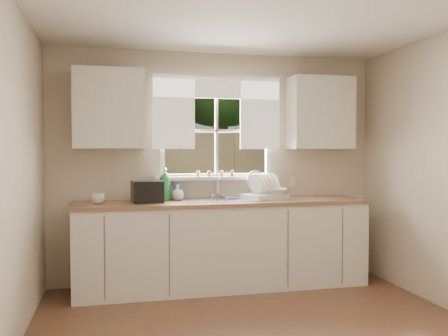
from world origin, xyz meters
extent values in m
cube|color=beige|center=(0.00, 2.00, 0.57)|extent=(3.60, 0.02, 1.15)
cube|color=beige|center=(0.00, 2.00, 2.33)|extent=(3.60, 0.02, 0.35)
cube|color=beige|center=(-1.20, 2.00, 1.65)|extent=(1.20, 0.02, 1.00)
cube|color=beige|center=(1.20, 2.00, 1.65)|extent=(1.20, 0.02, 1.00)
cube|color=white|center=(0.00, 2.02, 1.15)|extent=(1.30, 0.06, 0.05)
cube|color=white|center=(0.00, 2.02, 2.15)|extent=(1.30, 0.06, 0.05)
cube|color=white|center=(-0.60, 2.02, 1.65)|extent=(0.05, 0.06, 1.05)
cube|color=white|center=(0.60, 2.02, 1.65)|extent=(0.05, 0.06, 1.05)
cube|color=white|center=(0.00, 2.02, 1.65)|extent=(0.03, 0.04, 1.00)
cube|color=white|center=(0.00, 2.02, 1.65)|extent=(1.20, 0.04, 0.03)
cube|color=white|center=(0.00, 1.96, 1.13)|extent=(1.38, 0.14, 0.04)
cylinder|color=white|center=(0.00, 1.94, 2.25)|extent=(1.50, 0.02, 0.02)
cube|color=white|center=(-0.48, 1.95, 1.85)|extent=(0.45, 0.02, 0.80)
cube|color=white|center=(0.48, 1.95, 1.85)|extent=(0.45, 0.02, 0.80)
cube|color=white|center=(0.00, 1.95, 2.10)|extent=(1.40, 0.02, 0.20)
cube|color=silver|center=(0.00, 1.68, 0.43)|extent=(3.00, 0.62, 0.87)
cube|color=#8C6546|center=(0.00, 1.68, 0.89)|extent=(3.04, 0.65, 0.04)
cube|color=silver|center=(-1.15, 1.82, 1.85)|extent=(0.70, 0.33, 0.80)
cube|color=silver|center=(1.15, 1.82, 1.85)|extent=(0.70, 0.33, 0.80)
cube|color=beige|center=(0.88, 1.99, 1.08)|extent=(0.08, 0.01, 0.12)
cylinder|color=brown|center=(-0.10, 1.94, 1.18)|extent=(0.04, 0.04, 0.06)
cylinder|color=brown|center=(0.04, 1.94, 1.18)|extent=(0.04, 0.04, 0.06)
cylinder|color=brown|center=(-0.22, 1.94, 1.18)|extent=(0.04, 0.04, 0.06)
cylinder|color=brown|center=(0.16, 1.94, 1.18)|extent=(0.04, 0.04, 0.06)
cube|color=#335421|center=(0.00, 7.00, -0.02)|extent=(20.00, 10.00, 0.02)
cube|color=#927751|center=(0.00, 5.00, 0.90)|extent=(8.00, 0.10, 1.80)
cube|color=maroon|center=(-1.20, 8.50, 1.10)|extent=(3.00, 3.00, 2.20)
cube|color=black|center=(-1.20, 8.50, 2.35)|extent=(3.20, 3.20, 0.30)
cylinder|color=#423021|center=(1.40, 8.00, 1.60)|extent=(0.36, 0.36, 3.20)
sphere|color=#214716|center=(1.40, 8.00, 4.00)|extent=(4.00, 4.00, 4.00)
sphere|color=#214716|center=(0.30, 9.50, 4.50)|extent=(3.20, 3.20, 3.20)
cube|color=#B7B7BC|center=(0.00, 1.71, 0.83)|extent=(0.84, 0.46, 0.18)
cube|color=#B7B7BC|center=(0.00, 1.71, 0.92)|extent=(0.88, 0.50, 0.01)
cube|color=#B7B7BC|center=(0.00, 1.71, 0.89)|extent=(0.02, 0.41, 0.14)
cylinder|color=silver|center=(0.00, 1.96, 1.02)|extent=(0.03, 0.03, 0.22)
cylinder|color=silver|center=(0.00, 1.88, 1.13)|extent=(0.02, 0.18, 0.02)
sphere|color=silver|center=(-0.06, 1.96, 0.94)|extent=(0.05, 0.05, 0.05)
sphere|color=silver|center=(0.06, 1.96, 0.94)|extent=(0.05, 0.05, 0.05)
cube|color=white|center=(0.46, 1.72, 0.94)|extent=(0.53, 0.48, 0.06)
cylinder|color=white|center=(0.41, 1.84, 1.09)|extent=(0.27, 0.17, 0.25)
cylinder|color=white|center=(0.35, 1.67, 1.08)|extent=(0.15, 0.23, 0.22)
cylinder|color=white|center=(0.40, 1.70, 1.08)|extent=(0.15, 0.23, 0.22)
cylinder|color=white|center=(0.46, 1.72, 1.08)|extent=(0.15, 0.23, 0.22)
cylinder|color=white|center=(0.52, 1.74, 1.08)|extent=(0.15, 0.23, 0.22)
cylinder|color=white|center=(0.57, 1.77, 1.08)|extent=(0.15, 0.23, 0.22)
imported|color=white|center=(0.58, 1.68, 1.00)|extent=(0.29, 0.29, 0.06)
imported|color=green|center=(-0.59, 1.86, 1.08)|extent=(0.16, 0.16, 0.34)
imported|color=blue|center=(-0.46, 1.85, 1.01)|extent=(0.12, 0.12, 0.20)
imported|color=beige|center=(-0.46, 1.81, 0.99)|extent=(0.17, 0.17, 0.16)
cylinder|color=silver|center=(-0.72, 1.68, 0.92)|extent=(0.20, 0.20, 0.01)
imported|color=silver|center=(-1.26, 1.63, 0.96)|extent=(0.14, 0.14, 0.11)
cube|color=black|center=(-0.79, 1.68, 1.02)|extent=(0.32, 0.29, 0.22)
camera|label=1|loc=(-1.11, -3.11, 1.42)|focal=38.00mm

